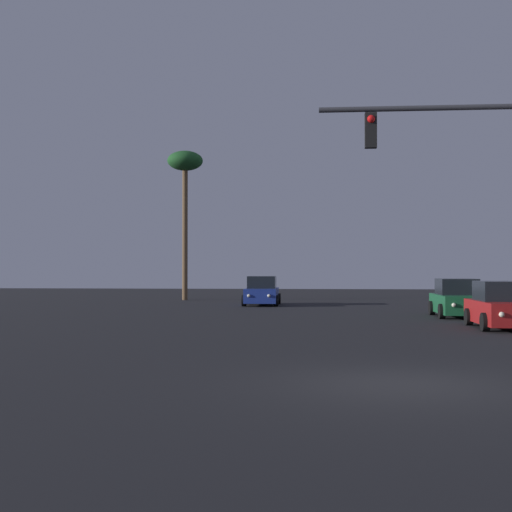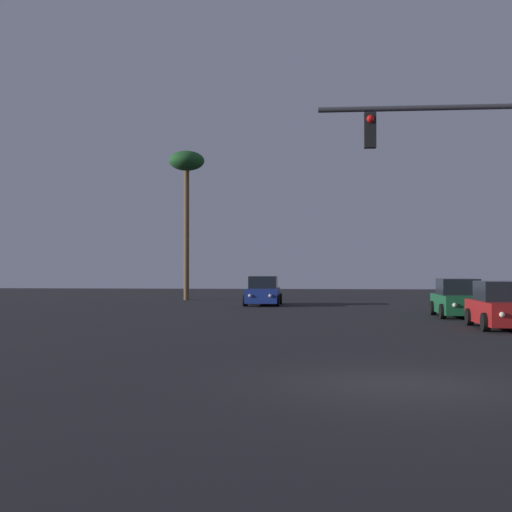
% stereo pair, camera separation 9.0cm
% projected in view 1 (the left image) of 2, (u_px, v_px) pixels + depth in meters
% --- Properties ---
extents(ground_plane, '(120.00, 120.00, 0.00)m').
position_uv_depth(ground_plane, '(400.00, 384.00, 13.18)').
color(ground_plane, black).
extents(car_blue, '(2.04, 4.32, 1.68)m').
position_uv_depth(car_blue, '(262.00, 292.00, 41.29)').
color(car_blue, navy).
rests_on(car_blue, ground).
extents(car_red, '(2.04, 4.32, 1.68)m').
position_uv_depth(car_red, '(502.00, 307.00, 25.38)').
color(car_red, maroon).
rests_on(car_red, ground).
extents(car_green, '(2.04, 4.31, 1.68)m').
position_uv_depth(car_green, '(457.00, 300.00, 31.35)').
color(car_green, '#195933').
rests_on(car_green, ground).
extents(palm_tree_far, '(2.40, 2.40, 10.07)m').
position_uv_depth(palm_tree_far, '(185.00, 170.00, 48.09)').
color(palm_tree_far, brown).
rests_on(palm_tree_far, ground).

